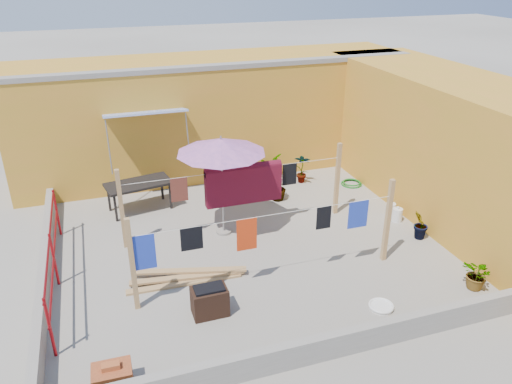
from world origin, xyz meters
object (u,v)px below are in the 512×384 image
at_px(brick_stack, 113,379).
at_px(brazier, 210,301).
at_px(patio_umbrella, 221,147).
at_px(white_basin, 381,306).
at_px(green_hose, 351,183).
at_px(water_jug_b, 390,210).
at_px(plant_back_a, 269,168).
at_px(outdoor_table, 139,185).
at_px(water_jug_a, 397,215).

xyz_separation_m(brick_stack, brazier, (1.72, 1.23, 0.06)).
bearing_deg(patio_umbrella, brick_stack, -124.45).
bearing_deg(white_basin, green_hose, 67.23).
distance_m(water_jug_b, plant_back_a, 3.61).
bearing_deg(green_hose, water_jug_b, -90.00).
height_order(patio_umbrella, plant_back_a, patio_umbrella).
distance_m(brazier, water_jug_b, 5.48).
height_order(outdoor_table, brick_stack, outdoor_table).
distance_m(brick_stack, brazier, 2.12).
height_order(outdoor_table, plant_back_a, plant_back_a).
xyz_separation_m(white_basin, green_hose, (2.09, 4.97, -0.00)).
xyz_separation_m(patio_umbrella, white_basin, (1.95, -3.51, -2.03)).
bearing_deg(brick_stack, white_basin, 5.04).
bearing_deg(white_basin, outdoor_table, 124.30).
xyz_separation_m(brick_stack, plant_back_a, (4.66, 6.40, 0.17)).
bearing_deg(plant_back_a, brick_stack, -126.06).
bearing_deg(water_jug_a, green_hose, 90.00).
bearing_deg(patio_umbrella, plant_back_a, 51.52).
bearing_deg(patio_umbrella, green_hose, 19.90).
distance_m(outdoor_table, plant_back_a, 3.70).
relative_size(water_jug_a, water_jug_b, 1.01).
height_order(brazier, white_basin, brazier).
bearing_deg(brazier, patio_umbrella, 70.17).
height_order(green_hose, plant_back_a, plant_back_a).
distance_m(white_basin, water_jug_b, 3.69).
bearing_deg(water_jug_a, brazier, -159.02).
relative_size(patio_umbrella, white_basin, 5.44).
relative_size(white_basin, water_jug_a, 1.22).
distance_m(outdoor_table, brick_stack, 5.80).
bearing_deg(white_basin, plant_back_a, 89.80).
height_order(brick_stack, white_basin, brick_stack).
relative_size(brazier, white_basin, 1.36).
distance_m(patio_umbrella, outdoor_table, 2.80).
height_order(white_basin, green_hose, green_hose).
bearing_deg(outdoor_table, white_basin, -55.70).
distance_m(outdoor_table, water_jug_b, 6.13).
bearing_deg(outdoor_table, plant_back_a, 11.17).
bearing_deg(water_jug_a, brick_stack, -154.88).
bearing_deg(water_jug_b, patio_umbrella, 173.31).
bearing_deg(water_jug_b, water_jug_a, -90.00).
xyz_separation_m(patio_umbrella, outdoor_table, (-1.65, 1.76, -1.41)).
height_order(brick_stack, brazier, brazier).
bearing_deg(plant_back_a, outdoor_table, -168.83).
xyz_separation_m(water_jug_b, plant_back_a, (-2.07, 2.95, 0.21)).
distance_m(brazier, water_jug_a, 5.36).
distance_m(outdoor_table, green_hose, 5.73).
distance_m(brazier, plant_back_a, 5.94).
height_order(water_jug_a, plant_back_a, plant_back_a).
relative_size(outdoor_table, brick_stack, 2.93).
xyz_separation_m(brazier, water_jug_a, (5.01, 1.92, -0.11)).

